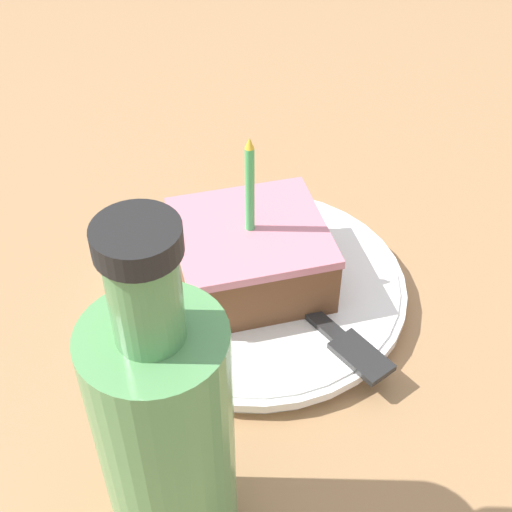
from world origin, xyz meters
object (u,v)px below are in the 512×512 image
cake_slice (250,254)px  fork (312,314)px  plate (256,288)px  bottle (166,438)px

cake_slice → fork: 0.07m
cake_slice → fork: (0.05, 0.03, -0.02)m
fork → plate: bearing=-146.8°
fork → bottle: bearing=-43.7°
cake_slice → bottle: bearing=-26.4°
fork → bottle: size_ratio=0.71×
cake_slice → bottle: size_ratio=0.56×
plate → fork: size_ratio=1.41×
bottle → plate: bearing=152.2°
cake_slice → bottle: 0.21m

